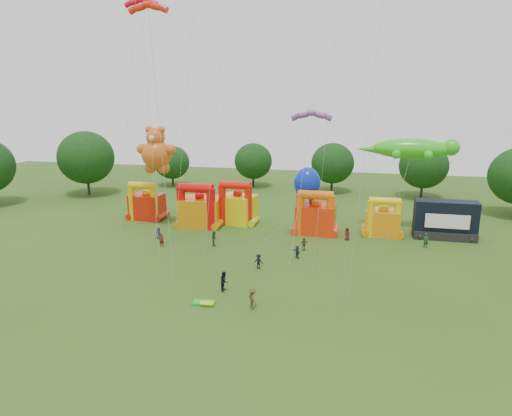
% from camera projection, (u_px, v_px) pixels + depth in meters
% --- Properties ---
extents(ground, '(160.00, 160.00, 0.00)m').
position_uv_depth(ground, '(200.00, 320.00, 38.78)').
color(ground, '#2D4A15').
rests_on(ground, ground).
extents(tree_ring, '(122.93, 125.03, 12.07)m').
position_uv_depth(tree_ring, '(187.00, 247.00, 38.08)').
color(tree_ring, '#352314').
rests_on(tree_ring, ground).
extents(bouncy_castle_0, '(4.92, 4.05, 5.97)m').
position_uv_depth(bouncy_castle_0, '(147.00, 204.00, 69.73)').
color(bouncy_castle_0, red).
rests_on(bouncy_castle_0, ground).
extents(bouncy_castle_1, '(6.26, 5.29, 6.56)m').
position_uv_depth(bouncy_castle_1, '(199.00, 210.00, 65.82)').
color(bouncy_castle_1, orange).
rests_on(bouncy_castle_1, ground).
extents(bouncy_castle_2, '(5.82, 5.11, 6.56)m').
position_uv_depth(bouncy_castle_2, '(237.00, 207.00, 67.23)').
color(bouncy_castle_2, yellow).
rests_on(bouncy_castle_2, ground).
extents(bouncy_castle_3, '(5.37, 4.36, 6.26)m').
position_uv_depth(bouncy_castle_3, '(316.00, 217.00, 62.43)').
color(bouncy_castle_3, red).
rests_on(bouncy_castle_3, ground).
extents(bouncy_castle_4, '(4.82, 4.02, 5.51)m').
position_uv_depth(bouncy_castle_4, '(383.00, 220.00, 61.56)').
color(bouncy_castle_4, orange).
rests_on(bouncy_castle_4, ground).
extents(stage_trailer, '(7.94, 3.15, 5.11)m').
position_uv_depth(stage_trailer, '(445.00, 220.00, 60.34)').
color(stage_trailer, black).
rests_on(stage_trailer, ground).
extents(teddy_bear_kite, '(5.80, 7.42, 14.48)m').
position_uv_depth(teddy_bear_kite, '(156.00, 174.00, 63.64)').
color(teddy_bear_kite, '#D05617').
rests_on(teddy_bear_kite, ground).
extents(gecko_kite, '(13.49, 8.25, 12.99)m').
position_uv_depth(gecko_kite, '(404.00, 179.00, 61.27)').
color(gecko_kite, green).
rests_on(gecko_kite, ground).
extents(octopus_kite, '(6.58, 7.91, 9.08)m').
position_uv_depth(octopus_kite, '(294.00, 208.00, 61.96)').
color(octopus_kite, '#0C26B5').
rests_on(octopus_kite, ground).
extents(parafoil_kites, '(26.99, 17.38, 31.42)m').
position_uv_depth(parafoil_kites, '(163.00, 131.00, 53.92)').
color(parafoil_kites, red).
rests_on(parafoil_kites, ground).
extents(diamond_kites, '(28.28, 16.39, 40.25)m').
position_uv_depth(diamond_kites, '(242.00, 108.00, 47.60)').
color(diamond_kites, '#DD480A').
rests_on(diamond_kites, ground).
extents(folded_kite_bundle, '(2.10, 1.28, 0.31)m').
position_uv_depth(folded_kite_bundle, '(204.00, 303.00, 41.65)').
color(folded_kite_bundle, green).
rests_on(folded_kite_bundle, ground).
extents(spectator_0, '(0.81, 0.54, 1.61)m').
position_uv_depth(spectator_0, '(159.00, 233.00, 60.33)').
color(spectator_0, '#26293F').
rests_on(spectator_0, ground).
extents(spectator_1, '(0.75, 0.69, 1.72)m').
position_uv_depth(spectator_1, '(162.00, 240.00, 57.26)').
color(spectator_1, '#541B18').
rests_on(spectator_1, ground).
extents(spectator_2, '(1.00, 1.12, 1.89)m').
position_uv_depth(spectator_2, '(214.00, 238.00, 57.65)').
color(spectator_2, '#1A412C').
rests_on(spectator_2, ground).
extents(spectator_3, '(1.15, 0.73, 1.69)m').
position_uv_depth(spectator_3, '(259.00, 262.00, 49.96)').
color(spectator_3, black).
rests_on(spectator_3, ground).
extents(spectator_4, '(1.04, 0.79, 1.65)m').
position_uv_depth(spectator_4, '(304.00, 244.00, 55.79)').
color(spectator_4, '#41351A').
rests_on(spectator_4, ground).
extents(spectator_5, '(1.26, 1.41, 1.55)m').
position_uv_depth(spectator_5, '(297.00, 252.00, 53.20)').
color(spectator_5, '#25293E').
rests_on(spectator_5, ground).
extents(spectator_6, '(1.00, 0.90, 1.71)m').
position_uv_depth(spectator_6, '(347.00, 234.00, 59.85)').
color(spectator_6, '#51171A').
rests_on(spectator_6, ground).
extents(spectator_7, '(0.77, 0.61, 1.84)m').
position_uv_depth(spectator_7, '(426.00, 240.00, 56.91)').
color(spectator_7, '#194028').
rests_on(spectator_7, ground).
extents(spectator_8, '(0.84, 1.03, 1.98)m').
position_uv_depth(spectator_8, '(224.00, 281.00, 44.38)').
color(spectator_8, black).
rests_on(spectator_8, ground).
extents(spectator_9, '(1.37, 1.45, 1.97)m').
position_uv_depth(spectator_9, '(253.00, 298.00, 40.62)').
color(spectator_9, '#433E1A').
rests_on(spectator_9, ground).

